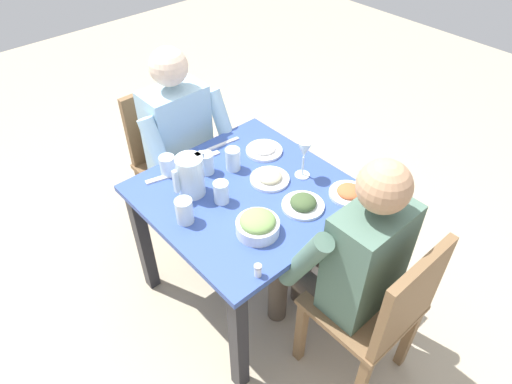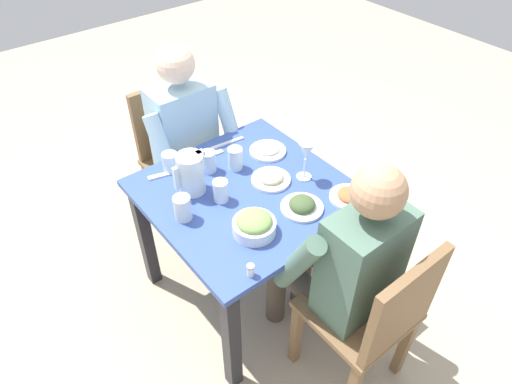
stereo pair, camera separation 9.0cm
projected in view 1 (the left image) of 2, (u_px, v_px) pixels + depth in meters
ground_plane at (248, 287)px, 2.52m from camera, size 8.00×8.00×0.00m
dining_table at (247, 211)px, 2.13m from camera, size 0.86×0.86×0.71m
chair_near at (170, 154)px, 2.61m from camera, size 0.40×0.40×0.88m
chair_far at (380, 310)px, 1.83m from camera, size 0.40×0.40×0.88m
diner_near at (189, 149)px, 2.40m from camera, size 0.48×0.53×1.17m
diner_far at (346, 257)px, 1.85m from camera, size 0.48×0.53×1.17m
water_pitcher at (190, 176)px, 1.98m from camera, size 0.16×0.12×0.19m
salad_bowl at (258, 224)px, 1.83m from camera, size 0.18×0.18×0.09m
plate_dolmas at (303, 204)px, 1.96m from camera, size 0.18×0.18×0.06m
plate_yoghurt at (264, 149)px, 2.26m from camera, size 0.18×0.18×0.04m
plate_beans at (270, 178)px, 2.09m from camera, size 0.18×0.18×0.04m
plate_rice_curry at (349, 192)px, 2.02m from camera, size 0.18×0.18×0.04m
water_glass_far_left at (206, 163)px, 2.12m from camera, size 0.07×0.07×0.10m
water_glass_far_right at (233, 159)px, 2.13m from camera, size 0.07×0.07×0.11m
water_glass_near_right at (168, 165)px, 2.11m from camera, size 0.07×0.07×0.09m
water_glass_near_left at (221, 192)px, 1.96m from camera, size 0.07×0.07×0.10m
water_glass_center at (184, 211)px, 1.87m from camera, size 0.07×0.07×0.11m
wine_glass at (304, 151)px, 2.04m from camera, size 0.08×0.08×0.20m
salt_shaker at (258, 270)px, 1.67m from camera, size 0.03×0.03×0.05m
fork_near at (164, 177)px, 2.11m from camera, size 0.17×0.07×0.01m
knife_near at (223, 144)px, 2.31m from camera, size 0.19×0.04×0.01m
fork_far at (205, 158)px, 2.22m from camera, size 0.17×0.04×0.01m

